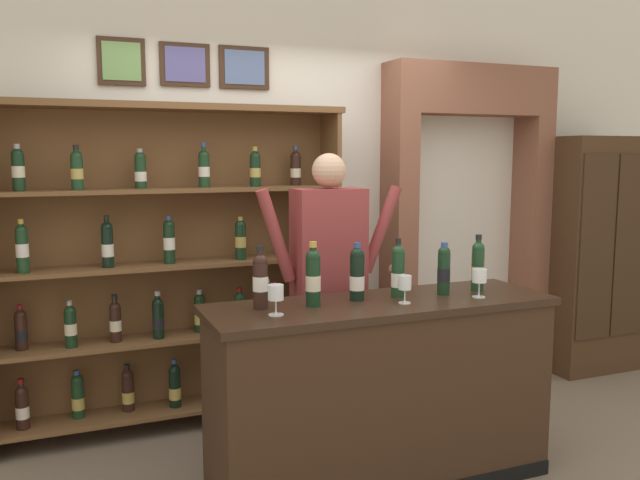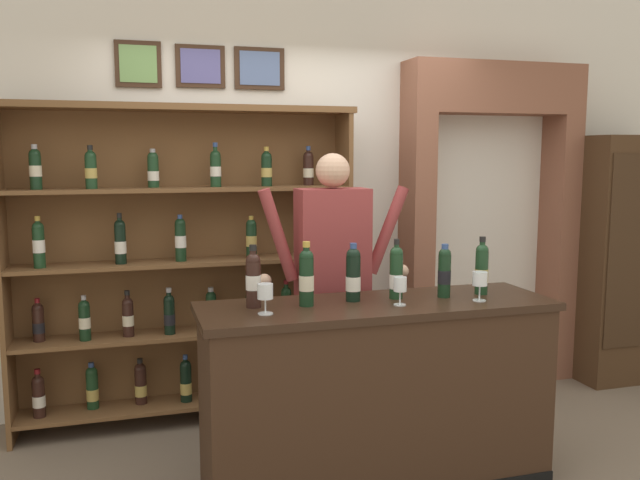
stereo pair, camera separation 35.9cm
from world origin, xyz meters
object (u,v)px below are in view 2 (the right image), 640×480
at_px(tasting_bottle_rosso, 253,278).
at_px(tasting_bottle_super_tuscan, 396,272).
at_px(tasting_bottle_vin_santo, 444,271).
at_px(tasting_bottle_bianco, 482,268).
at_px(wine_glass_right, 265,293).
at_px(tasting_counter, 377,395).
at_px(tasting_bottle_brunello, 353,274).
at_px(wine_glass_spare, 400,286).
at_px(wine_shelf, 184,261).
at_px(wine_glass_left, 480,280).
at_px(shopkeeper, 333,268).
at_px(tasting_bottle_grappa, 306,276).
at_px(side_cabinet, 624,259).

xyz_separation_m(tasting_bottle_rosso, tasting_bottle_super_tuscan, (0.76, -0.01, -0.01)).
xyz_separation_m(tasting_bottle_vin_santo, tasting_bottle_bianco, (0.23, 0.02, 0.00)).
bearing_deg(tasting_bottle_rosso, wine_glass_right, -79.98).
relative_size(tasting_counter, tasting_bottle_brunello, 6.08).
xyz_separation_m(tasting_counter, tasting_bottle_bianco, (0.62, 0.04, 0.64)).
bearing_deg(tasting_bottle_super_tuscan, wine_glass_spare, -105.68).
bearing_deg(wine_shelf, tasting_bottle_rosso, -77.38).
relative_size(tasting_bottle_vin_santo, wine_glass_left, 1.86).
xyz_separation_m(shopkeeper, tasting_bottle_super_tuscan, (0.21, -0.46, 0.04)).
bearing_deg(wine_shelf, wine_glass_right, -77.70).
relative_size(shopkeeper, wine_glass_right, 11.92).
relative_size(tasting_counter, tasting_bottle_grappa, 5.66).
distance_m(tasting_bottle_vin_santo, wine_glass_right, 1.00).
relative_size(wine_glass_left, wine_glass_right, 1.05).
height_order(tasting_bottle_rosso, wine_glass_spare, tasting_bottle_rosso).
bearing_deg(tasting_bottle_grappa, tasting_counter, -5.00).
relative_size(wine_glass_right, wine_glass_spare, 1.02).
xyz_separation_m(side_cabinet, tasting_counter, (-2.45, -1.05, -0.45)).
relative_size(tasting_bottle_brunello, wine_glass_spare, 2.10).
height_order(tasting_bottle_grappa, tasting_bottle_bianco, tasting_bottle_grappa).
xyz_separation_m(tasting_bottle_super_tuscan, tasting_bottle_bianco, (0.49, -0.03, 0.00)).
xyz_separation_m(tasting_bottle_grappa, wine_glass_right, (-0.23, -0.11, -0.05)).
bearing_deg(tasting_bottle_rosso, wine_shelf, 102.62).
relative_size(tasting_bottle_vin_santo, wine_glass_right, 1.94).
distance_m(wine_shelf, tasting_bottle_brunello, 1.35).
bearing_deg(tasting_counter, tasting_bottle_bianco, 3.27).
bearing_deg(tasting_bottle_brunello, side_cabinet, 20.85).
distance_m(tasting_counter, wine_glass_left, 0.81).
height_order(tasting_counter, wine_glass_right, wine_glass_right).
distance_m(wine_shelf, side_cabinet, 3.34).
height_order(side_cabinet, tasting_bottle_vin_santo, side_cabinet).
distance_m(tasting_bottle_brunello, wine_glass_spare, 0.25).
xyz_separation_m(shopkeeper, tasting_bottle_brunello, (-0.03, -0.45, 0.05)).
bearing_deg(tasting_bottle_grappa, wine_glass_right, -154.66).
relative_size(side_cabinet, tasting_bottle_vin_santo, 6.59).
bearing_deg(wine_shelf, tasting_bottle_vin_santo, -42.36).
bearing_deg(tasting_bottle_rosso, shopkeeper, 38.57).
bearing_deg(side_cabinet, tasting_bottle_super_tuscan, -157.07).
bearing_deg(tasting_bottle_rosso, tasting_bottle_brunello, -0.75).
xyz_separation_m(side_cabinet, wine_glass_left, (-1.93, -1.16, 0.16)).
xyz_separation_m(wine_shelf, wine_glass_left, (1.40, -1.29, 0.04)).
bearing_deg(tasting_bottle_brunello, tasting_bottle_rosso, 179.25).
height_order(tasting_counter, shopkeeper, shopkeeper).
relative_size(tasting_bottle_grappa, wine_glass_left, 2.12).
bearing_deg(tasting_bottle_bianco, tasting_bottle_brunello, 177.23).
relative_size(side_cabinet, tasting_bottle_grappa, 5.78).
relative_size(shopkeeper, tasting_bottle_brunello, 5.78).
height_order(tasting_bottle_super_tuscan, tasting_bottle_bianco, tasting_bottle_super_tuscan).
relative_size(tasting_bottle_bianco, wine_glass_spare, 2.18).
height_order(tasting_bottle_grappa, wine_glass_spare, tasting_bottle_grappa).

